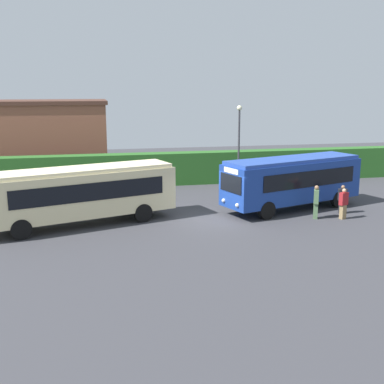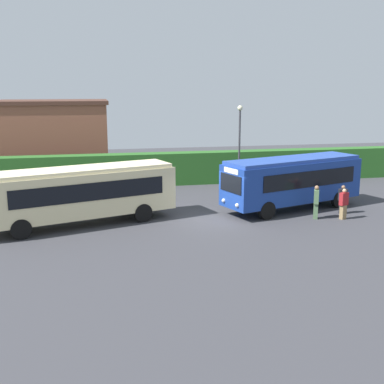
{
  "view_description": "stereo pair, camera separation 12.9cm",
  "coord_description": "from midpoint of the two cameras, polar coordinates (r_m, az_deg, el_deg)",
  "views": [
    {
      "loc": [
        -6.72,
        -25.14,
        7.13
      ],
      "look_at": [
        -1.25,
        0.84,
        1.4
      ],
      "focal_mm": 46.05,
      "sensor_mm": 36.0,
      "label": 1
    },
    {
      "loc": [
        -6.59,
        -25.17,
        7.13
      ],
      "look_at": [
        -1.25,
        0.84,
        1.4
      ],
      "focal_mm": 46.05,
      "sensor_mm": 36.0,
      "label": 2
    }
  ],
  "objects": [
    {
      "name": "bus_blue",
      "position": [
        29.37,
        11.4,
        1.4
      ],
      "size": [
        9.01,
        5.0,
        3.05
      ],
      "rotation": [
        0.0,
        0.0,
        3.46
      ],
      "color": "navy",
      "rests_on": "ground_plane"
    },
    {
      "name": "person_left",
      "position": [
        27.68,
        14.04,
        -1.04
      ],
      "size": [
        0.45,
        0.56,
        1.86
      ],
      "rotation": [
        0.0,
        0.0,
        2.7
      ],
      "color": "#4C6B47",
      "rests_on": "ground_plane"
    },
    {
      "name": "hedge_row",
      "position": [
        36.5,
        -1.22,
        2.77
      ],
      "size": [
        44.0,
        1.34,
        2.35
      ],
      "primitive_type": "cube",
      "color": "#285E22",
      "rests_on": "ground_plane"
    },
    {
      "name": "person_right",
      "position": [
        29.23,
        16.9,
        -0.76
      ],
      "size": [
        0.51,
        0.34,
        1.64
      ],
      "rotation": [
        0.0,
        0.0,
        1.38
      ],
      "color": "black",
      "rests_on": "ground_plane"
    },
    {
      "name": "bus_cream",
      "position": [
        26.07,
        -13.18,
        -0.06
      ],
      "size": [
        10.36,
        5.29,
        3.02
      ],
      "rotation": [
        0.0,
        0.0,
        3.45
      ],
      "color": "beige",
      "rests_on": "ground_plane"
    },
    {
      "name": "ground_plane",
      "position": [
        26.98,
        2.84,
        -3.17
      ],
      "size": [
        64.0,
        64.0,
        0.0
      ],
      "primitive_type": "plane",
      "color": "#38383D"
    },
    {
      "name": "depot_building",
      "position": [
        41.51,
        -15.85,
        6.04
      ],
      "size": [
        8.64,
        6.2,
        6.03
      ],
      "color": "brown",
      "rests_on": "ground_plane"
    },
    {
      "name": "person_center",
      "position": [
        28.03,
        17.01,
        -1.24
      ],
      "size": [
        0.55,
        0.43,
        1.7
      ],
      "rotation": [
        0.0,
        0.0,
        5.1
      ],
      "color": "olive",
      "rests_on": "ground_plane"
    },
    {
      "name": "lamppost",
      "position": [
        34.87,
        5.35,
        6.33
      ],
      "size": [
        0.36,
        0.36,
        5.83
      ],
      "color": "#38383D",
      "rests_on": "ground_plane"
    }
  ]
}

